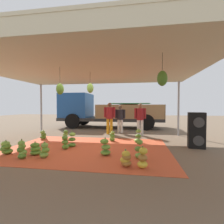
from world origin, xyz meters
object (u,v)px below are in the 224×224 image
at_px(banana_bunch_8, 126,159).
at_px(banana_bunch_12, 72,140).
at_px(banana_bunch_13, 43,135).
at_px(worker_1, 110,116).
at_px(banana_bunch_11, 143,159).
at_px(speaker_stack, 196,130).
at_px(banana_bunch_0, 139,150).
at_px(worker_0, 120,117).
at_px(banana_bunch_6, 65,143).
at_px(cargo_truck_main, 106,111).
at_px(banana_bunch_1, 65,135).
at_px(banana_bunch_7, 138,136).
at_px(banana_bunch_10, 6,148).
at_px(banana_bunch_2, 45,151).
at_px(banana_bunch_5, 105,148).
at_px(banana_bunch_4, 112,136).
at_px(banana_bunch_3, 22,150).
at_px(worker_2, 140,117).
at_px(banana_bunch_9, 36,149).

relative_size(banana_bunch_8, banana_bunch_12, 0.74).
xyz_separation_m(banana_bunch_13, worker_1, (2.72, 1.88, 0.80)).
relative_size(banana_bunch_11, speaker_stack, 0.42).
height_order(banana_bunch_0, worker_0, worker_0).
distance_m(banana_bunch_0, speaker_stack, 2.63).
relative_size(banana_bunch_6, speaker_stack, 0.40).
bearing_deg(cargo_truck_main, banana_bunch_1, -102.26).
bearing_deg(banana_bunch_0, speaker_stack, 38.22).
relative_size(banana_bunch_7, banana_bunch_12, 1.00).
height_order(banana_bunch_6, banana_bunch_10, banana_bunch_6).
relative_size(banana_bunch_2, banana_bunch_10, 0.99).
height_order(banana_bunch_5, banana_bunch_7, banana_bunch_7).
height_order(banana_bunch_10, worker_1, worker_1).
height_order(banana_bunch_4, banana_bunch_12, banana_bunch_12).
bearing_deg(speaker_stack, banana_bunch_3, -158.09).
distance_m(banana_bunch_7, worker_2, 1.88).
xyz_separation_m(banana_bunch_5, banana_bunch_9, (-2.12, -0.29, -0.06)).
bearing_deg(banana_bunch_13, banana_bunch_3, -69.84).
bearing_deg(banana_bunch_2, banana_bunch_10, 174.35).
height_order(banana_bunch_1, cargo_truck_main, cargo_truck_main).
relative_size(banana_bunch_8, worker_2, 0.26).
xyz_separation_m(banana_bunch_4, worker_2, (1.19, 1.66, 0.75)).
height_order(banana_bunch_1, banana_bunch_12, banana_bunch_12).
relative_size(cargo_truck_main, speaker_stack, 5.59).
relative_size(banana_bunch_8, speaker_stack, 0.34).
xyz_separation_m(banana_bunch_0, banana_bunch_1, (-3.29, 2.32, -0.06)).
relative_size(banana_bunch_2, cargo_truck_main, 0.07).
xyz_separation_m(banana_bunch_10, speaker_stack, (6.13, 1.82, 0.44)).
bearing_deg(banana_bunch_6, banana_bunch_1, 114.67).
bearing_deg(banana_bunch_2, banana_bunch_12, 78.59).
xyz_separation_m(banana_bunch_4, banana_bunch_8, (0.80, -2.92, -0.01)).
xyz_separation_m(banana_bunch_2, worker_2, (2.77, 4.23, 0.74)).
distance_m(banana_bunch_8, banana_bunch_9, 2.87).
height_order(banana_bunch_1, banana_bunch_8, banana_bunch_1).
xyz_separation_m(banana_bunch_8, cargo_truck_main, (-1.98, 7.59, 0.99)).
xyz_separation_m(banana_bunch_0, banana_bunch_10, (-4.08, -0.20, -0.06)).
bearing_deg(banana_bunch_13, banana_bunch_0, -26.73).
distance_m(banana_bunch_3, banana_bunch_5, 2.38).
relative_size(banana_bunch_9, worker_1, 0.27).
bearing_deg(banana_bunch_8, banana_bunch_2, 171.63).
relative_size(banana_bunch_0, banana_bunch_3, 1.06).
xyz_separation_m(banana_bunch_1, worker_1, (1.75, 1.70, 0.79)).
height_order(banana_bunch_11, banana_bunch_12, banana_bunch_12).
bearing_deg(banana_bunch_5, banana_bunch_4, 93.16).
height_order(banana_bunch_0, worker_2, worker_2).
bearing_deg(banana_bunch_3, banana_bunch_11, -3.46).
xyz_separation_m(cargo_truck_main, speaker_stack, (4.34, -5.29, -0.55)).
height_order(banana_bunch_2, banana_bunch_10, banana_bunch_2).
relative_size(banana_bunch_3, speaker_stack, 0.44).
bearing_deg(worker_2, speaker_stack, -49.00).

